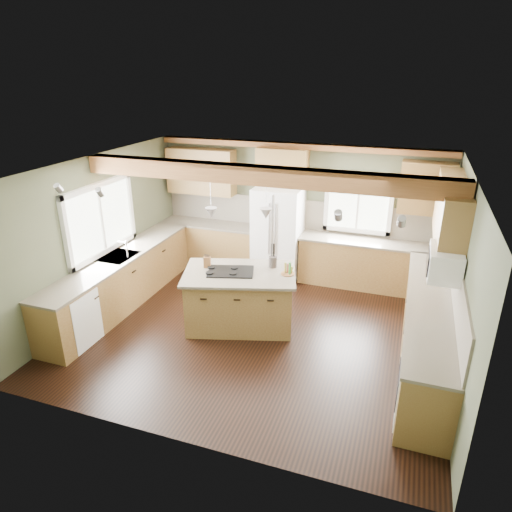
% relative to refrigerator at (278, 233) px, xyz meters
% --- Properties ---
extents(floor, '(5.60, 5.60, 0.00)m').
position_rel_refrigerator_xyz_m(floor, '(0.30, -2.12, -0.90)').
color(floor, black).
rests_on(floor, ground).
extents(ceiling, '(5.60, 5.60, 0.00)m').
position_rel_refrigerator_xyz_m(ceiling, '(0.30, -2.12, 1.70)').
color(ceiling, silver).
rests_on(ceiling, wall_back).
extents(wall_back, '(5.60, 0.00, 5.60)m').
position_rel_refrigerator_xyz_m(wall_back, '(0.30, 0.38, 0.40)').
color(wall_back, '#464D36').
rests_on(wall_back, ground).
extents(wall_left, '(0.00, 5.00, 5.00)m').
position_rel_refrigerator_xyz_m(wall_left, '(-2.50, -2.12, 0.40)').
color(wall_left, '#464D36').
rests_on(wall_left, ground).
extents(wall_right, '(0.00, 5.00, 5.00)m').
position_rel_refrigerator_xyz_m(wall_right, '(3.10, -2.12, 0.40)').
color(wall_right, '#464D36').
rests_on(wall_right, ground).
extents(ceiling_beam, '(5.55, 0.26, 0.26)m').
position_rel_refrigerator_xyz_m(ceiling_beam, '(0.30, -2.02, 1.57)').
color(ceiling_beam, brown).
rests_on(ceiling_beam, ceiling).
extents(soffit_trim, '(5.55, 0.20, 0.10)m').
position_rel_refrigerator_xyz_m(soffit_trim, '(0.30, 0.28, 1.64)').
color(soffit_trim, brown).
rests_on(soffit_trim, ceiling).
extents(backsplash_back, '(5.58, 0.03, 0.58)m').
position_rel_refrigerator_xyz_m(backsplash_back, '(0.30, 0.36, 0.31)').
color(backsplash_back, brown).
rests_on(backsplash_back, wall_back).
extents(backsplash_right, '(0.03, 3.70, 0.58)m').
position_rel_refrigerator_xyz_m(backsplash_right, '(3.08, -2.07, 0.31)').
color(backsplash_right, brown).
rests_on(backsplash_right, wall_right).
extents(base_cab_back_left, '(2.02, 0.60, 0.88)m').
position_rel_refrigerator_xyz_m(base_cab_back_left, '(-1.49, 0.08, -0.46)').
color(base_cab_back_left, brown).
rests_on(base_cab_back_left, floor).
extents(counter_back_left, '(2.06, 0.64, 0.04)m').
position_rel_refrigerator_xyz_m(counter_back_left, '(-1.49, 0.08, 0.00)').
color(counter_back_left, '#4D4539').
rests_on(counter_back_left, base_cab_back_left).
extents(base_cab_back_right, '(2.62, 0.60, 0.88)m').
position_rel_refrigerator_xyz_m(base_cab_back_right, '(1.79, 0.08, -0.46)').
color(base_cab_back_right, brown).
rests_on(base_cab_back_right, floor).
extents(counter_back_right, '(2.66, 0.64, 0.04)m').
position_rel_refrigerator_xyz_m(counter_back_right, '(1.79, 0.08, 0.00)').
color(counter_back_right, '#4D4539').
rests_on(counter_back_right, base_cab_back_right).
extents(base_cab_left, '(0.60, 3.70, 0.88)m').
position_rel_refrigerator_xyz_m(base_cab_left, '(-2.20, -2.07, -0.46)').
color(base_cab_left, brown).
rests_on(base_cab_left, floor).
extents(counter_left, '(0.64, 3.74, 0.04)m').
position_rel_refrigerator_xyz_m(counter_left, '(-2.20, -2.07, 0.00)').
color(counter_left, '#4D4539').
rests_on(counter_left, base_cab_left).
extents(base_cab_right, '(0.60, 3.70, 0.88)m').
position_rel_refrigerator_xyz_m(base_cab_right, '(2.80, -2.07, -0.46)').
color(base_cab_right, brown).
rests_on(base_cab_right, floor).
extents(counter_right, '(0.64, 3.74, 0.04)m').
position_rel_refrigerator_xyz_m(counter_right, '(2.80, -2.07, 0.00)').
color(counter_right, '#4D4539').
rests_on(counter_right, base_cab_right).
extents(upper_cab_back_left, '(1.40, 0.35, 0.90)m').
position_rel_refrigerator_xyz_m(upper_cab_back_left, '(-1.69, 0.21, 1.05)').
color(upper_cab_back_left, brown).
rests_on(upper_cab_back_left, wall_back).
extents(upper_cab_over_fridge, '(0.96, 0.35, 0.70)m').
position_rel_refrigerator_xyz_m(upper_cab_over_fridge, '(-0.00, 0.21, 1.25)').
color(upper_cab_over_fridge, brown).
rests_on(upper_cab_over_fridge, wall_back).
extents(upper_cab_right, '(0.35, 2.20, 0.90)m').
position_rel_refrigerator_xyz_m(upper_cab_right, '(2.92, -1.22, 1.05)').
color(upper_cab_right, brown).
rests_on(upper_cab_right, wall_right).
extents(upper_cab_back_corner, '(0.90, 0.35, 0.90)m').
position_rel_refrigerator_xyz_m(upper_cab_back_corner, '(2.60, 0.21, 1.05)').
color(upper_cab_back_corner, brown).
rests_on(upper_cab_back_corner, wall_back).
extents(window_left, '(0.04, 1.60, 1.05)m').
position_rel_refrigerator_xyz_m(window_left, '(-2.48, -2.07, 0.65)').
color(window_left, white).
rests_on(window_left, wall_left).
extents(window_back, '(1.10, 0.04, 1.00)m').
position_rel_refrigerator_xyz_m(window_back, '(1.45, 0.36, 0.65)').
color(window_back, white).
rests_on(window_back, wall_back).
extents(sink, '(0.50, 0.65, 0.03)m').
position_rel_refrigerator_xyz_m(sink, '(-2.20, -2.07, 0.01)').
color(sink, '#262628').
rests_on(sink, counter_left).
extents(faucet, '(0.02, 0.02, 0.28)m').
position_rel_refrigerator_xyz_m(faucet, '(-2.02, -2.07, 0.15)').
color(faucet, '#B2B2B7').
rests_on(faucet, sink).
extents(dishwasher, '(0.60, 0.60, 0.84)m').
position_rel_refrigerator_xyz_m(dishwasher, '(-2.19, -3.37, -0.47)').
color(dishwasher, white).
rests_on(dishwasher, floor).
extents(oven, '(0.60, 0.72, 0.84)m').
position_rel_refrigerator_xyz_m(oven, '(2.79, -3.37, -0.47)').
color(oven, white).
rests_on(oven, floor).
extents(microwave, '(0.40, 0.70, 0.38)m').
position_rel_refrigerator_xyz_m(microwave, '(2.88, -2.17, 0.65)').
color(microwave, white).
rests_on(microwave, wall_right).
extents(pendant_left, '(0.18, 0.18, 0.16)m').
position_rel_refrigerator_xyz_m(pendant_left, '(-0.41, -2.14, 0.98)').
color(pendant_left, '#B2B2B7').
rests_on(pendant_left, ceiling).
extents(pendant_right, '(0.18, 0.18, 0.16)m').
position_rel_refrigerator_xyz_m(pendant_right, '(0.36, -1.90, 0.98)').
color(pendant_right, '#B2B2B7').
rests_on(pendant_right, ceiling).
extents(refrigerator, '(0.90, 0.74, 1.80)m').
position_rel_refrigerator_xyz_m(refrigerator, '(0.00, 0.00, 0.00)').
color(refrigerator, white).
rests_on(refrigerator, floor).
extents(island, '(1.84, 1.42, 0.88)m').
position_rel_refrigerator_xyz_m(island, '(-0.02, -2.02, -0.46)').
color(island, brown).
rests_on(island, floor).
extents(island_top, '(1.98, 1.55, 0.04)m').
position_rel_refrigerator_xyz_m(island_top, '(-0.02, -2.02, 0.00)').
color(island_top, '#4D4539').
rests_on(island_top, island).
extents(cooktop, '(0.81, 0.65, 0.02)m').
position_rel_refrigerator_xyz_m(cooktop, '(-0.15, -2.06, 0.03)').
color(cooktop, black).
rests_on(cooktop, island_top).
extents(knife_block, '(0.12, 0.10, 0.18)m').
position_rel_refrigerator_xyz_m(knife_block, '(-0.58, -2.01, 0.11)').
color(knife_block, brown).
rests_on(knife_block, island_top).
extents(utensil_crock, '(0.19, 0.19, 0.18)m').
position_rel_refrigerator_xyz_m(utensil_crock, '(0.40, -1.65, 0.11)').
color(utensil_crock, '#473C38').
rests_on(utensil_crock, island_top).
extents(bottle_tray, '(0.26, 0.26, 0.20)m').
position_rel_refrigerator_xyz_m(bottle_tray, '(0.70, -1.84, 0.12)').
color(bottle_tray, brown).
rests_on(bottle_tray, island_top).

